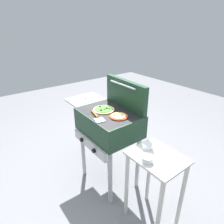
{
  "coord_description": "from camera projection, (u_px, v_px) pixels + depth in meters",
  "views": [
    {
      "loc": [
        1.45,
        -1.07,
        1.74
      ],
      "look_at": [
        0.05,
        0.0,
        0.92
      ],
      "focal_mm": 31.11,
      "sensor_mm": 36.0,
      "label": 1
    }
  ],
  "objects": [
    {
      "name": "grill_lid_open",
      "position": [
        125.0,
        94.0,
        2.04
      ],
      "size": [
        0.63,
        0.09,
        0.3
      ],
      "color": "#193823",
      "rests_on": "grill"
    },
    {
      "name": "spatula",
      "position": [
        97.0,
        116.0,
        1.88
      ],
      "size": [
        0.27,
        0.11,
        0.02
      ],
      "color": "#B7BABF",
      "rests_on": "grill"
    },
    {
      "name": "topping_bowl_far",
      "position": [
        147.0,
        159.0,
        1.51
      ],
      "size": [
        0.09,
        0.09,
        0.04
      ],
      "color": "silver",
      "rests_on": "prep_table"
    },
    {
      "name": "pizza_veggie",
      "position": [
        104.0,
        109.0,
        2.03
      ],
      "size": [
        0.23,
        0.23,
        0.04
      ],
      "color": "#E0C17F",
      "rests_on": "grill"
    },
    {
      "name": "pizza_cheese",
      "position": [
        119.0,
        116.0,
        1.88
      ],
      "size": [
        0.18,
        0.18,
        0.03
      ],
      "color": "#C64723",
      "rests_on": "grill"
    },
    {
      "name": "grill",
      "position": [
        108.0,
        124.0,
        2.05
      ],
      "size": [
        0.96,
        0.53,
        0.9
      ],
      "color": "#193823",
      "rests_on": "ground_plane"
    },
    {
      "name": "prep_table",
      "position": [
        155.0,
        176.0,
        1.66
      ],
      "size": [
        0.44,
        0.36,
        0.75
      ],
      "color": "beige",
      "rests_on": "ground_plane"
    },
    {
      "name": "ground_plane",
      "position": [
        110.0,
        179.0,
        2.36
      ],
      "size": [
        8.0,
        8.0,
        0.0
      ],
      "primitive_type": "plane",
      "color": "gray"
    },
    {
      "name": "topping_bowl_near",
      "position": [
        147.0,
        146.0,
        1.67
      ],
      "size": [
        0.09,
        0.09,
        0.04
      ],
      "color": "silver",
      "rests_on": "prep_table"
    }
  ]
}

